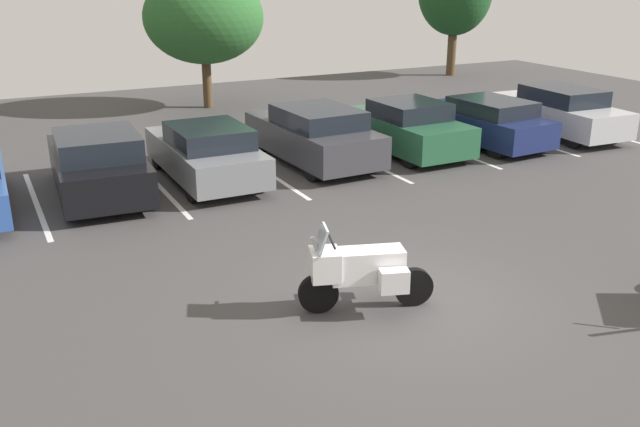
% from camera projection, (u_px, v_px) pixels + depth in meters
% --- Properties ---
extents(ground, '(44.00, 44.00, 0.10)m').
position_uv_depth(ground, '(403.00, 302.00, 11.22)').
color(ground, '#423F3F').
extents(motorcycle_touring, '(2.07, 1.13, 1.42)m').
position_uv_depth(motorcycle_touring, '(361.00, 270.00, 10.67)').
color(motorcycle_touring, black).
rests_on(motorcycle_touring, ground).
extents(parking_stripes, '(25.41, 5.19, 0.01)m').
position_uv_depth(parking_stripes, '(215.00, 179.00, 17.47)').
color(parking_stripes, silver).
rests_on(parking_stripes, ground).
extents(car_black, '(2.16, 4.52, 1.54)m').
position_uv_depth(car_black, '(98.00, 164.00, 15.98)').
color(car_black, black).
rests_on(car_black, ground).
extents(car_grey, '(1.87, 4.55, 1.44)m').
position_uv_depth(car_grey, '(206.00, 153.00, 17.13)').
color(car_grey, slate).
rests_on(car_grey, ground).
extents(car_charcoal, '(2.13, 4.72, 1.54)m').
position_uv_depth(car_charcoal, '(314.00, 135.00, 18.68)').
color(car_charcoal, '#38383D').
rests_on(car_charcoal, ground).
extents(car_green, '(1.95, 4.31, 1.49)m').
position_uv_depth(car_green, '(406.00, 128.00, 19.71)').
color(car_green, '#235638').
rests_on(car_green, ground).
extents(car_navy, '(2.07, 4.61, 1.39)m').
position_uv_depth(car_navy, '(483.00, 121.00, 20.64)').
color(car_navy, navy).
rests_on(car_navy, ground).
extents(car_silver, '(2.04, 4.78, 1.50)m').
position_uv_depth(car_silver, '(559.00, 111.00, 21.79)').
color(car_silver, '#B7B7BC').
rests_on(car_silver, ground).
extents(tree_left, '(4.33, 4.33, 4.93)m').
position_uv_depth(tree_left, '(204.00, 17.00, 25.06)').
color(tree_left, '#4C3823').
rests_on(tree_left, ground).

